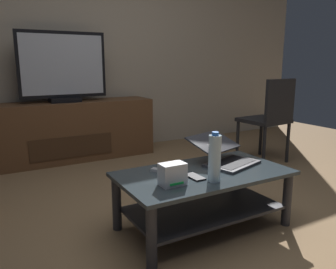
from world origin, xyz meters
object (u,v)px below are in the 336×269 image
object	(u,v)px
media_cabinet	(67,131)
water_bottle_near	(215,158)
laptop	(224,155)
cell_phone	(195,177)
television	(63,68)
dining_chair	(270,116)
tv_remote	(163,171)
router_box	(173,174)
coffee_table	(203,189)

from	to	relation	value
media_cabinet	water_bottle_near	xyz separation A→B (m)	(0.35, -2.23, 0.20)
laptop	cell_phone	bearing A→B (deg)	-156.03
cell_phone	television	bearing A→B (deg)	96.22
dining_chair	tv_remote	distance (m)	1.87
media_cabinet	router_box	bearing A→B (deg)	-87.25
television	router_box	size ratio (longest dim) A/B	6.24
tv_remote	cell_phone	bearing A→B (deg)	-91.99
tv_remote	laptop	bearing A→B (deg)	-39.16
media_cabinet	laptop	distance (m)	2.07
water_bottle_near	tv_remote	distance (m)	0.37
cell_phone	tv_remote	distance (m)	0.22
router_box	tv_remote	distance (m)	0.24
media_cabinet	tv_remote	size ratio (longest dim) A/B	12.07
laptop	router_box	distance (m)	0.57
router_box	tv_remote	xyz separation A→B (m)	(0.06, 0.22, -0.05)
dining_chair	router_box	bearing A→B (deg)	-151.26
coffee_table	water_bottle_near	bearing A→B (deg)	-106.05
media_cabinet	television	distance (m)	0.69
dining_chair	water_bottle_near	bearing A→B (deg)	-145.81
laptop	water_bottle_near	bearing A→B (deg)	-137.56
television	laptop	size ratio (longest dim) A/B	1.87
cell_phone	dining_chair	bearing A→B (deg)	28.80
dining_chair	laptop	xyz separation A→B (m)	(-1.24, -0.77, -0.07)
media_cabinet	tv_remote	bearing A→B (deg)	-85.19
media_cabinet	dining_chair	xyz separation A→B (m)	(1.87, -1.19, 0.19)
media_cabinet	router_box	size ratio (longest dim) A/B	13.12
media_cabinet	router_box	world-z (taller)	media_cabinet
router_box	television	bearing A→B (deg)	92.77
dining_chair	cell_phone	xyz separation A→B (m)	(-1.59, -0.93, -0.13)
television	water_bottle_near	size ratio (longest dim) A/B	3.08
dining_chair	router_box	world-z (taller)	dining_chair
cell_phone	laptop	bearing A→B (deg)	22.44
television	coffee_table	bearing A→B (deg)	-78.88
laptop	coffee_table	bearing A→B (deg)	-159.46
router_box	tv_remote	bearing A→B (deg)	74.99
water_bottle_near	television	bearing A→B (deg)	99.01
television	dining_chair	distance (m)	2.27
television	cell_phone	bearing A→B (deg)	-82.25
dining_chair	router_box	distance (m)	2.02
water_bottle_near	media_cabinet	bearing A→B (deg)	98.92
coffee_table	television	xyz separation A→B (m)	(-0.40, 2.04, 0.75)
media_cabinet	tv_remote	distance (m)	1.95
coffee_table	television	world-z (taller)	television
water_bottle_near	cell_phone	bearing A→B (deg)	120.90
television	laptop	distance (m)	2.13
dining_chair	television	bearing A→B (deg)	147.96
coffee_table	tv_remote	distance (m)	0.29
laptop	tv_remote	bearing A→B (deg)	177.06
coffee_table	water_bottle_near	size ratio (longest dim) A/B	3.71
dining_chair	water_bottle_near	size ratio (longest dim) A/B	3.07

